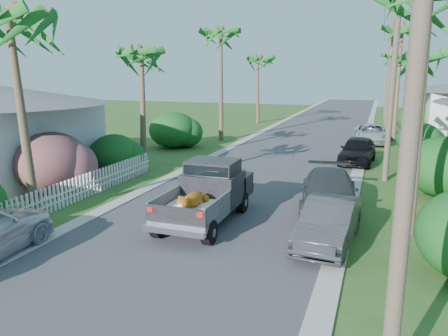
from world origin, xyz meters
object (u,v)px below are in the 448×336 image
at_px(palm_l_a, 12,12).
at_px(palm_r_c, 402,28).
at_px(palm_l_c, 221,31).
at_px(utility_pole_d, 388,76).
at_px(parked_car_rm, 329,192).
at_px(pickup_truck, 210,191).
at_px(palm_l_d, 258,57).
at_px(palm_r_d, 399,55).
at_px(palm_r_b, 416,53).
at_px(utility_pole_c, 389,78).
at_px(parked_car_rf, 358,150).
at_px(palm_l_b, 140,50).
at_px(parked_car_rn, 329,223).
at_px(parked_car_rd, 371,134).
at_px(utility_pole_a, 413,107).
at_px(utility_pole_b, 393,82).

bearing_deg(palm_l_a, palm_r_c, 61.67).
xyz_separation_m(palm_l_c, utility_pole_d, (11.60, 21.00, -3.31)).
bearing_deg(parked_car_rm, pickup_truck, -156.35).
distance_m(palm_l_d, palm_r_d, 14.32).
xyz_separation_m(pickup_truck, palm_l_a, (-5.98, -2.07, 5.92)).
distance_m(parked_car_rm, palm_r_b, 9.75).
height_order(pickup_truck, utility_pole_c, utility_pole_c).
xyz_separation_m(parked_car_rf, palm_l_b, (-10.92, -4.73, 5.41)).
relative_size(pickup_truck, palm_l_b, 0.69).
distance_m(pickup_truck, parked_car_rn, 4.32).
distance_m(parked_car_rn, utility_pole_c, 24.29).
height_order(palm_l_b, palm_r_c, palm_r_c).
xyz_separation_m(parked_car_rn, palm_l_a, (-10.17, -1.09, 6.26)).
relative_size(palm_l_c, utility_pole_c, 1.02).
distance_m(parked_car_rm, utility_pole_c, 21.12).
distance_m(parked_car_rd, palm_r_b, 11.11).
bearing_deg(palm_l_b, parked_car_rn, -36.30).
distance_m(parked_car_rm, utility_pole_d, 35.93).
relative_size(palm_r_c, utility_pole_c, 1.04).
xyz_separation_m(palm_l_a, palm_l_d, (-0.30, 31.00, -0.49)).
relative_size(pickup_truck, utility_pole_c, 0.57).
distance_m(parked_car_rn, palm_r_c, 23.25).
distance_m(parked_car_rn, palm_l_b, 14.45).
relative_size(palm_l_c, utility_pole_d, 1.02).
bearing_deg(utility_pole_a, palm_l_b, 131.53).
relative_size(utility_pole_b, utility_pole_c, 1.00).
xyz_separation_m(utility_pole_b, utility_pole_c, (0.00, 15.00, 0.00)).
height_order(parked_car_rf, palm_l_c, palm_l_c).
bearing_deg(palm_r_d, palm_l_d, -155.22).
bearing_deg(palm_l_d, parked_car_rm, -69.26).
xyz_separation_m(parked_car_rf, palm_l_a, (-10.32, -13.73, 6.19)).
height_order(pickup_truck, parked_car_rf, pickup_truck).
bearing_deg(pickup_truck, palm_l_c, 108.83).
xyz_separation_m(palm_r_c, utility_pole_b, (-0.60, -13.00, -3.51)).
bearing_deg(pickup_truck, palm_l_b, 133.48).
xyz_separation_m(palm_l_c, utility_pole_c, (11.60, 6.00, -3.31)).
relative_size(parked_car_rn, parked_car_rd, 0.84).
relative_size(parked_car_rm, palm_r_d, 0.62).
xyz_separation_m(palm_l_c, palm_r_b, (12.60, -7.00, -1.96)).
bearing_deg(parked_car_rm, parked_car_rd, 79.53).
relative_size(palm_l_d, utility_pole_c, 0.86).
distance_m(palm_r_d, utility_pole_a, 42.06).
height_order(palm_r_c, utility_pole_b, palm_r_c).
bearing_deg(utility_pole_a, parked_car_rm, 102.09).
height_order(parked_car_rf, utility_pole_a, utility_pole_a).
distance_m(parked_car_rn, utility_pole_b, 9.88).
distance_m(palm_l_a, utility_pole_b, 15.64).
bearing_deg(utility_pole_a, parked_car_rd, 92.07).
xyz_separation_m(palm_l_a, utility_pole_b, (11.80, 10.00, -2.33)).
bearing_deg(utility_pole_b, palm_r_b, 63.43).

